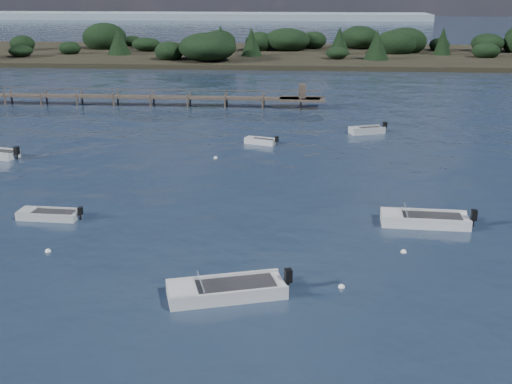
# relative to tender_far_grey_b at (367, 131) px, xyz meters

# --- Properties ---
(ground) EXTENTS (400.00, 400.00, 0.00)m
(ground) POSITION_rel_tender_far_grey_b_xyz_m (-10.22, 24.41, -0.18)
(ground) COLOR #162335
(ground) RESTS_ON ground
(tender_far_grey_b) EXTENTS (3.69, 2.37, 1.25)m
(tender_far_grey_b) POSITION_rel_tender_far_grey_b_xyz_m (0.00, 0.00, 0.00)
(tender_far_grey_b) COLOR #A9AFB1
(tender_far_grey_b) RESTS_ON ground
(dinghy_mid_white_a) EXTENTS (5.77, 3.46, 1.33)m
(dinghy_mid_white_a) POSITION_rel_tender_far_grey_b_xyz_m (-9.16, -33.69, -0.00)
(dinghy_mid_white_a) COLOR silver
(dinghy_mid_white_a) RESTS_ON ground
(tender_far_white) EXTENTS (3.07, 1.89, 1.03)m
(tender_far_white) POSITION_rel_tender_far_grey_b_xyz_m (-9.68, -4.89, -0.03)
(tender_far_white) COLOR silver
(tender_far_white) RESTS_ON ground
(dinghy_mid_grey) EXTENTS (3.95, 1.54, 0.99)m
(dinghy_mid_grey) POSITION_rel_tender_far_grey_b_xyz_m (-21.02, -24.57, -0.04)
(dinghy_mid_grey) COLOR #A9AFB1
(dinghy_mid_grey) RESTS_ON ground
(dinghy_mid_white_b) EXTENTS (5.48, 2.15, 1.35)m
(dinghy_mid_white_b) POSITION_rel_tender_far_grey_b_xyz_m (1.30, -23.83, -0.00)
(dinghy_mid_white_b) COLOR silver
(dinghy_mid_white_b) RESTS_ON ground
(buoy_b) EXTENTS (0.32, 0.32, 0.32)m
(buoy_b) POSITION_rel_tender_far_grey_b_xyz_m (-3.92, -32.45, -0.18)
(buoy_b) COLOR white
(buoy_b) RESTS_ON ground
(buoy_c) EXTENTS (0.32, 0.32, 0.32)m
(buoy_c) POSITION_rel_tender_far_grey_b_xyz_m (-19.14, -29.47, -0.18)
(buoy_c) COLOR white
(buoy_c) RESTS_ON ground
(buoy_e) EXTENTS (0.32, 0.32, 0.32)m
(buoy_e) POSITION_rel_tender_far_grey_b_xyz_m (-12.95, -10.03, -0.18)
(buoy_e) COLOR white
(buoy_e) RESTS_ON ground
(buoy_extra_a) EXTENTS (0.32, 0.32, 0.32)m
(buoy_extra_a) POSITION_rel_tender_far_grey_b_xyz_m (-0.47, -28.10, -0.18)
(buoy_extra_a) COLOR white
(buoy_extra_a) RESTS_ON ground
(jetty) EXTENTS (64.50, 3.20, 3.40)m
(jetty) POSITION_rel_tender_far_grey_b_xyz_m (-31.96, 12.41, 0.81)
(jetty) COLOR #4B4037
(jetty) RESTS_ON ground
(far_headland) EXTENTS (190.00, 40.00, 5.80)m
(far_headland) POSITION_rel_tender_far_grey_b_xyz_m (14.78, 64.41, 1.79)
(far_headland) COLOR black
(far_headland) RESTS_ON ground
(distant_haze) EXTENTS (280.00, 20.00, 2.40)m
(distant_haze) POSITION_rel_tender_far_grey_b_xyz_m (-100.22, 194.41, -0.18)
(distant_haze) COLOR #7F939E
(distant_haze) RESTS_ON ground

